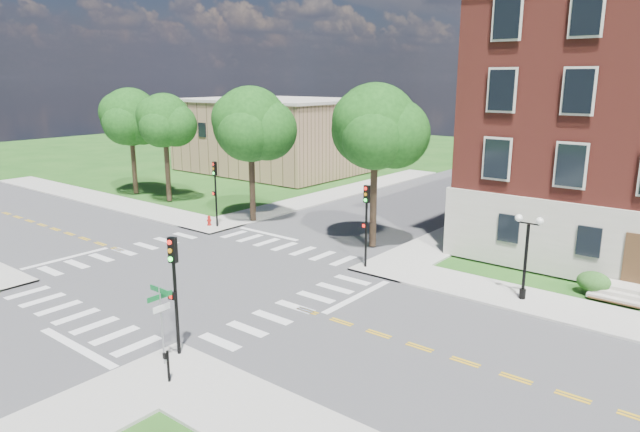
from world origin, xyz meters
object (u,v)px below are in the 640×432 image
Objects in this scene: twin_lamp_west at (526,252)px; traffic_signal_nw at (215,185)px; fire_hydrant at (209,221)px; push_button_post at (168,364)px; street_sign_pole at (161,311)px; traffic_signal_ne at (366,215)px; traffic_signal_se at (174,281)px.

traffic_signal_nw is at bearing 179.95° from twin_lamp_west.
push_button_post is at bearing -44.35° from fire_hydrant.
street_sign_pole is at bearing -118.83° from twin_lamp_west.
traffic_signal_nw reaches higher than street_sign_pole.
traffic_signal_nw is (-13.75, 0.82, 0.00)m from traffic_signal_ne.
traffic_signal_ne reaches higher than street_sign_pole.
push_button_post is at bearing -83.57° from traffic_signal_ne.
traffic_signal_ne is at bearing 91.98° from street_sign_pole.
street_sign_pole is (14.25, -15.21, -0.88)m from traffic_signal_nw.
traffic_signal_nw is 4.00× the size of push_button_post.
traffic_signal_se is 4.00× the size of push_button_post.
fire_hydrant is at bearing 135.96° from traffic_signal_se.
fire_hydrant is at bearing 134.75° from street_sign_pole.
traffic_signal_nw reaches higher than fire_hydrant.
traffic_signal_nw is 22.32m from push_button_post.
fire_hydrant is (-23.27, -0.15, -2.06)m from twin_lamp_west.
traffic_signal_nw is (-13.99, 14.34, 0.00)m from traffic_signal_se.
push_button_post is (1.21, -0.71, -1.51)m from street_sign_pole.
street_sign_pole reaches higher than push_button_post.
street_sign_pole is 2.58× the size of push_button_post.
twin_lamp_west is at bearing 61.17° from street_sign_pole.
traffic_signal_nw is 20.86m from street_sign_pole.
traffic_signal_se and traffic_signal_ne have the same top height.
twin_lamp_west is at bearing 58.95° from traffic_signal_se.
fire_hydrant is at bearing -179.63° from twin_lamp_west.
traffic_signal_se and traffic_signal_nw have the same top height.
twin_lamp_west is 3.53× the size of push_button_post.
traffic_signal_se is at bearing 132.69° from push_button_post.
push_button_post is (15.45, -15.93, -2.39)m from traffic_signal_nw.
traffic_signal_se reaches higher than twin_lamp_west.
traffic_signal_nw reaches higher than twin_lamp_west.
street_sign_pole is at bearing -88.02° from traffic_signal_ne.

